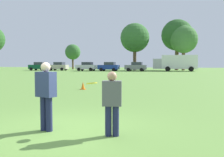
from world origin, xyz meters
name	(u,v)px	position (x,y,z in m)	size (l,w,h in m)	color
ground_plane	(64,130)	(0.00, 0.00, 0.00)	(169.98, 169.98, 0.00)	#608C3D
player_thrower	(46,92)	(-0.40, -0.13, 0.96)	(0.54, 0.41, 1.71)	#1E234C
player_defender	(112,100)	(1.29, -0.24, 0.84)	(0.47, 0.32, 1.50)	#1E234C
frisbee	(92,83)	(0.74, 0.00, 1.20)	(0.27, 0.27, 0.08)	yellow
traffic_cone	(83,86)	(-2.67, 9.58, 0.23)	(0.32, 0.32, 0.48)	#D8590C
parked_car_near_left	(39,66)	(-24.76, 45.84, 0.92)	(4.28, 2.37, 1.82)	#0C4C2D
parked_car_mid_left	(59,66)	(-20.34, 46.16, 0.92)	(4.28, 2.37, 1.82)	#B7AD99
parked_car_center	(87,66)	(-13.87, 45.66, 0.92)	(4.28, 2.37, 1.82)	silver
parked_car_mid_right	(109,66)	(-8.91, 44.87, 0.92)	(4.28, 2.37, 1.82)	navy
parked_car_near_right	(136,67)	(-3.42, 44.92, 0.92)	(4.28, 2.37, 1.82)	slate
box_truck	(176,62)	(4.37, 46.81, 1.75)	(8.60, 3.27, 3.18)	white
tree_west_maple	(73,52)	(-21.21, 57.19, 4.42)	(3.95, 3.95, 6.42)	brown
tree_center_elm	(135,38)	(-4.51, 51.77, 7.21)	(6.45, 6.45, 10.49)	brown
tree_east_birch	(177,35)	(4.75, 54.42, 7.86)	(7.04, 7.04, 11.43)	brown
tree_east_oak	(184,39)	(6.09, 52.45, 6.72)	(6.01, 6.01, 9.77)	brown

